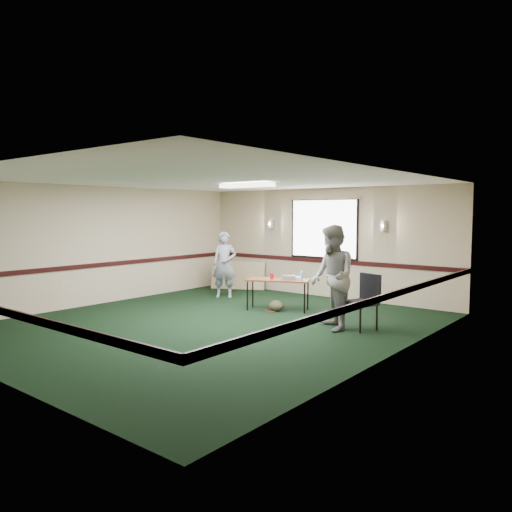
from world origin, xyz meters
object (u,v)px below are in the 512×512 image
Objects in this scene: projector at (289,278)px; person_left at (224,265)px; conference_chair at (365,297)px; person_right at (332,277)px; folding_table at (278,281)px.

person_left reaches higher than projector.
person_right reaches higher than conference_chair.
conference_chair is (2.25, -0.41, -0.04)m from folding_table.
folding_table is at bearing -48.47° from person_left.
person_right is at bearing -70.97° from projector.
person_left is (-2.02, 0.51, 0.19)m from folding_table.
person_right is (1.59, -0.91, 0.23)m from projector.
person_left is at bearing 128.09° from projector.
conference_chair is at bearing 87.76° from person_right.
folding_table is 2.28m from conference_chair.
projector is (0.23, 0.08, 0.09)m from folding_table.
person_right is (1.82, -0.83, 0.32)m from folding_table.
projector is at bearing -45.09° from person_left.
conference_chair reaches higher than projector.
conference_chair is (2.02, -0.49, -0.13)m from projector.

